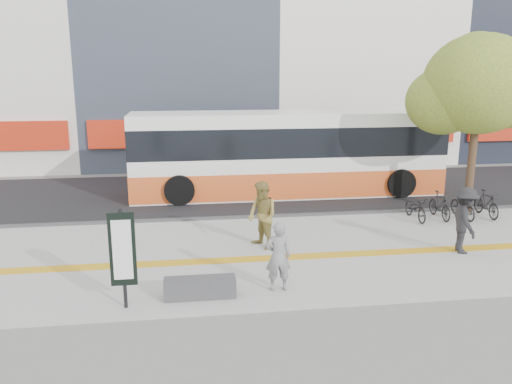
{
  "coord_description": "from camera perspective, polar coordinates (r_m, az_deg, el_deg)",
  "views": [
    {
      "loc": [
        -2.84,
        -11.98,
        5.05
      ],
      "look_at": [
        -0.88,
        2.0,
        1.7
      ],
      "focal_mm": 36.06,
      "sensor_mm": 36.0,
      "label": 1
    }
  ],
  "objects": [
    {
      "name": "street_tree",
      "position": [
        19.57,
        23.26,
        10.71
      ],
      "size": [
        4.4,
        3.8,
        6.31
      ],
      "color": "#352518",
      "rests_on": "sidewalk"
    },
    {
      "name": "curb",
      "position": [
        17.92,
        1.46,
        -2.8
      ],
      "size": [
        40.0,
        0.25,
        0.14
      ],
      "primitive_type": "cube",
      "color": "#38383B",
      "rests_on": "ground"
    },
    {
      "name": "bus",
      "position": [
        21.17,
        3.47,
        4.04
      ],
      "size": [
        12.61,
        2.99,
        3.36
      ],
      "color": "white",
      "rests_on": "street"
    },
    {
      "name": "pedestrian_dark",
      "position": [
        15.35,
        22.15,
        -2.92
      ],
      "size": [
        0.88,
        1.3,
        1.87
      ],
      "primitive_type": "imported",
      "rotation": [
        0.0,
        0.0,
        1.4
      ],
      "color": "black",
      "rests_on": "sidewalk"
    },
    {
      "name": "sidewalk",
      "position": [
        14.66,
        3.72,
        -6.68
      ],
      "size": [
        40.0,
        7.0,
        0.08
      ],
      "primitive_type": "cube",
      "color": "gray",
      "rests_on": "ground"
    },
    {
      "name": "street",
      "position": [
        21.76,
        -0.26,
        -0.01
      ],
      "size": [
        40.0,
        8.0,
        0.06
      ],
      "primitive_type": "cube",
      "color": "black",
      "rests_on": "ground"
    },
    {
      "name": "ground",
      "position": [
        13.31,
        5.03,
        -9.02
      ],
      "size": [
        120.0,
        120.0,
        0.0
      ],
      "primitive_type": "plane",
      "color": "slate",
      "rests_on": "ground"
    },
    {
      "name": "seated_woman",
      "position": [
        11.87,
        2.46,
        -7.14
      ],
      "size": [
        0.6,
        0.4,
        1.64
      ],
      "primitive_type": "imported",
      "rotation": [
        0.0,
        0.0,
        3.12
      ],
      "color": "black",
      "rests_on": "sidewalk"
    },
    {
      "name": "bicycle_row",
      "position": [
        18.89,
        20.76,
        -1.44
      ],
      "size": [
        3.09,
        1.59,
        0.92
      ],
      "color": "black",
      "rests_on": "sidewalk"
    },
    {
      "name": "signboard",
      "position": [
        11.18,
        -14.58,
        -6.33
      ],
      "size": [
        0.55,
        0.1,
        2.2
      ],
      "color": "black",
      "rests_on": "sidewalk"
    },
    {
      "name": "tactile_strip",
      "position": [
        14.18,
        4.13,
        -7.19
      ],
      "size": [
        40.0,
        0.45,
        0.01
      ],
      "primitive_type": "cube",
      "color": "#C39116",
      "rests_on": "sidewalk"
    },
    {
      "name": "bench",
      "position": [
        11.78,
        -6.23,
        -10.5
      ],
      "size": [
        1.6,
        0.45,
        0.45
      ],
      "primitive_type": "cube",
      "color": "#38383B",
      "rests_on": "sidewalk"
    },
    {
      "name": "pedestrian_tan",
      "position": [
        14.6,
        0.7,
        -2.6
      ],
      "size": [
        1.07,
        1.16,
        1.92
      ],
      "primitive_type": "imported",
      "rotation": [
        0.0,
        0.0,
        -1.1
      ],
      "color": "olive",
      "rests_on": "sidewalk"
    }
  ]
}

